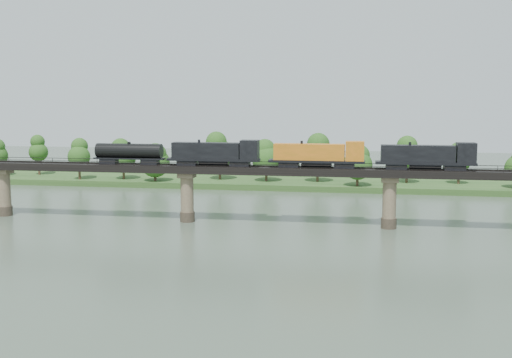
# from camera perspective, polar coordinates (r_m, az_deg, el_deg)

# --- Properties ---
(ground) EXTENTS (400.00, 400.00, 0.00)m
(ground) POSITION_cam_1_polar(r_m,az_deg,el_deg) (103.05, -10.60, -6.97)
(ground) COLOR #384839
(ground) RESTS_ON ground
(far_bank) EXTENTS (300.00, 24.00, 1.60)m
(far_bank) POSITION_cam_1_polar(r_m,az_deg,el_deg) (183.63, -1.53, -0.21)
(far_bank) COLOR #2A4B1E
(far_bank) RESTS_ON ground
(bridge) EXTENTS (236.00, 30.00, 11.50)m
(bridge) POSITION_cam_1_polar(r_m,az_deg,el_deg) (129.95, -6.15, -1.41)
(bridge) COLOR #473A2D
(bridge) RESTS_ON ground
(bridge_superstructure) EXTENTS (220.00, 4.90, 0.75)m
(bridge_superstructure) POSITION_cam_1_polar(r_m,az_deg,el_deg) (129.11, -6.19, 1.36)
(bridge_superstructure) COLOR black
(bridge_superstructure) RESTS_ON bridge
(far_treeline) EXTENTS (289.06, 17.54, 13.60)m
(far_treeline) POSITION_cam_1_polar(r_m,az_deg,el_deg) (180.11, -4.38, 2.19)
(far_treeline) COLOR #382619
(far_treeline) RESTS_ON far_bank
(freight_train) EXTENTS (75.01, 2.92, 5.16)m
(freight_train) POSITION_cam_1_polar(r_m,az_deg,el_deg) (125.10, 2.37, 2.20)
(freight_train) COLOR black
(freight_train) RESTS_ON bridge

